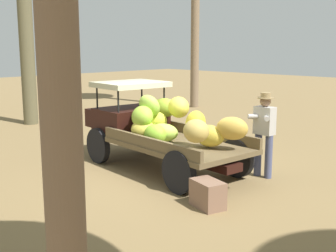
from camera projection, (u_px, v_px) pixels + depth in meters
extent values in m
plane|color=olive|center=(168.00, 174.00, 9.22)|extent=(60.00, 60.00, 0.00)
cube|color=black|center=(165.00, 150.00, 9.45)|extent=(4.02, 0.78, 0.16)
cylinder|color=black|center=(98.00, 146.00, 10.04)|extent=(0.82, 0.21, 0.81)
cylinder|color=black|center=(153.00, 136.00, 11.06)|extent=(0.82, 0.21, 0.81)
cylinder|color=black|center=(179.00, 172.00, 7.94)|extent=(0.82, 0.21, 0.81)
cylinder|color=black|center=(237.00, 158.00, 8.95)|extent=(0.82, 0.21, 0.81)
cube|color=brown|center=(179.00, 145.00, 9.08)|extent=(3.14, 1.97, 0.10)
cube|color=brown|center=(148.00, 143.00, 8.54)|extent=(3.00, 0.34, 0.22)
cube|color=brown|center=(206.00, 133.00, 9.55)|extent=(3.00, 0.34, 0.22)
cube|color=black|center=(131.00, 119.00, 10.30)|extent=(1.23, 1.61, 0.55)
cube|color=black|center=(110.00, 117.00, 10.98)|extent=(0.79, 1.12, 0.44)
cylinder|color=black|center=(97.00, 96.00, 10.12)|extent=(0.04, 0.04, 0.55)
cylinder|color=black|center=(142.00, 93.00, 10.94)|extent=(0.04, 0.04, 0.55)
cylinder|color=black|center=(118.00, 100.00, 9.46)|extent=(0.04, 0.04, 0.55)
cylinder|color=black|center=(164.00, 96.00, 10.28)|extent=(0.04, 0.04, 0.55)
cube|color=#BAB895|center=(131.00, 84.00, 10.15)|extent=(1.35, 1.62, 0.12)
ellipsoid|color=#BEC843|center=(145.00, 128.00, 9.20)|extent=(0.64, 0.65, 0.40)
ellipsoid|color=#95BD40|center=(149.00, 106.00, 9.34)|extent=(0.59, 0.56, 0.60)
ellipsoid|color=gold|center=(143.00, 130.00, 9.15)|extent=(0.72, 0.73, 0.53)
ellipsoid|color=tan|center=(196.00, 131.00, 7.70)|extent=(0.68, 0.69, 0.46)
ellipsoid|color=gold|center=(209.00, 136.00, 8.55)|extent=(0.69, 0.49, 0.45)
ellipsoid|color=yellow|center=(155.00, 123.00, 9.68)|extent=(0.53, 0.41, 0.44)
ellipsoid|color=#86BD2E|center=(155.00, 134.00, 8.84)|extent=(0.64, 0.61, 0.52)
ellipsoid|color=#93BB36|center=(142.00, 117.00, 9.18)|extent=(0.77, 0.75, 0.61)
ellipsoid|color=yellow|center=(196.00, 123.00, 8.62)|extent=(0.64, 0.64, 0.55)
ellipsoid|color=#A6D249|center=(163.00, 133.00, 9.05)|extent=(0.79, 0.75, 0.45)
ellipsoid|color=gold|center=(232.00, 128.00, 8.35)|extent=(0.80, 0.78, 0.60)
ellipsoid|color=gold|center=(155.00, 121.00, 9.57)|extent=(0.66, 0.62, 0.47)
ellipsoid|color=#96B533|center=(164.00, 108.00, 10.14)|extent=(0.74, 0.56, 0.51)
ellipsoid|color=gold|center=(179.00, 107.00, 9.46)|extent=(0.83, 0.79, 0.51)
cylinder|color=#4A5074|center=(269.00, 157.00, 8.87)|extent=(0.15, 0.15, 0.90)
cylinder|color=#4A5074|center=(258.00, 154.00, 9.06)|extent=(0.15, 0.15, 0.90)
cube|color=#B4AFAA|center=(265.00, 120.00, 8.83)|extent=(0.41, 0.25, 0.56)
cylinder|color=#B4AFAA|center=(266.00, 118.00, 8.68)|extent=(0.32, 0.38, 0.10)
cylinder|color=#B4AFAA|center=(258.00, 116.00, 8.82)|extent=(0.33, 0.37, 0.10)
sphere|color=#88684F|center=(265.00, 101.00, 8.76)|extent=(0.22, 0.22, 0.22)
cylinder|color=#937B50|center=(266.00, 98.00, 8.75)|extent=(0.34, 0.34, 0.02)
cylinder|color=#937B50|center=(266.00, 95.00, 8.74)|extent=(0.20, 0.20, 0.10)
cube|color=#825F4A|center=(208.00, 194.00, 7.28)|extent=(0.66, 0.52, 0.46)
cylinder|color=brown|center=(26.00, 35.00, 14.60)|extent=(0.48, 0.48, 6.03)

